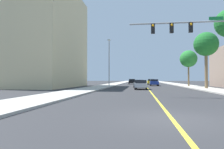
% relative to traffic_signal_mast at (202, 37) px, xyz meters
% --- Properties ---
extents(ground, '(192.00, 192.00, 0.00)m').
position_rel_traffic_signal_mast_xyz_m(ground, '(-3.90, 32.15, -5.05)').
color(ground, '#2D2D30').
extents(sidewalk_left, '(3.75, 168.00, 0.15)m').
position_rel_traffic_signal_mast_xyz_m(sidewalk_left, '(-12.22, 32.15, -4.97)').
color(sidewalk_left, '#B2ADA3').
rests_on(sidewalk_left, ground).
extents(sidewalk_right, '(3.75, 168.00, 0.15)m').
position_rel_traffic_signal_mast_xyz_m(sidewalk_right, '(4.41, 32.15, -4.97)').
color(sidewalk_right, '#B2ADA3').
rests_on(sidewalk_right, ground).
extents(lane_marking_center, '(0.16, 144.00, 0.01)m').
position_rel_traffic_signal_mast_xyz_m(lane_marking_center, '(-3.90, 32.15, -5.04)').
color(lane_marking_center, yellow).
rests_on(lane_marking_center, ground).
extents(building_left_near, '(10.20, 18.55, 17.72)m').
position_rel_traffic_signal_mast_xyz_m(building_left_near, '(-22.05, 17.86, 3.81)').
color(building_left_near, beige).
rests_on(building_left_near, ground).
extents(traffic_signal_mast, '(9.04, 0.36, 6.70)m').
position_rel_traffic_signal_mast_xyz_m(traffic_signal_mast, '(0.00, 0.00, 0.00)').
color(traffic_signal_mast, gray).
rests_on(traffic_signal_mast, sidewalk_right).
extents(street_lamp, '(0.56, 0.28, 8.71)m').
position_rel_traffic_signal_mast_xyz_m(street_lamp, '(-10.84, 19.84, -0.11)').
color(street_lamp, gray).
rests_on(street_lamp, sidewalk_left).
extents(palm_mid, '(3.47, 3.47, 8.15)m').
position_rel_traffic_signal_mast_xyz_m(palm_mid, '(4.41, 13.47, 1.43)').
color(palm_mid, brown).
rests_on(palm_mid, sidewalk_right).
extents(palm_far, '(3.15, 3.15, 6.68)m').
position_rel_traffic_signal_mast_xyz_m(palm_far, '(3.84, 21.98, 0.17)').
color(palm_far, brown).
rests_on(palm_far, sidewalk_right).
extents(car_blue, '(1.83, 4.26, 1.41)m').
position_rel_traffic_signal_mast_xyz_m(car_blue, '(-2.12, 27.45, -4.30)').
color(car_blue, '#1E389E').
rests_on(car_blue, ground).
extents(car_gray, '(1.84, 4.59, 1.34)m').
position_rel_traffic_signal_mast_xyz_m(car_gray, '(-5.31, 18.88, -4.34)').
color(car_gray, slate).
rests_on(car_gray, ground).
extents(car_yellow, '(1.90, 4.50, 1.43)m').
position_rel_traffic_signal_mast_xyz_m(car_yellow, '(-2.30, 36.73, -4.29)').
color(car_yellow, gold).
rests_on(car_yellow, ground).
extents(car_black, '(2.09, 4.27, 1.44)m').
position_rel_traffic_signal_mast_xyz_m(car_black, '(-7.41, 40.00, -4.29)').
color(car_black, black).
rests_on(car_black, ground).
extents(car_silver, '(1.81, 4.02, 1.34)m').
position_rel_traffic_signal_mast_xyz_m(car_silver, '(-4.99, 11.92, -4.34)').
color(car_silver, '#BCBCC1').
rests_on(car_silver, ground).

